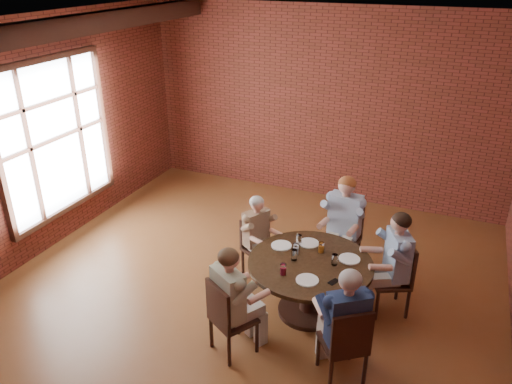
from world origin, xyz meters
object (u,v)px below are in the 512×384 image
at_px(diner_a, 392,263).
at_px(chair_b, 344,233).
at_px(dining_table, 310,277).
at_px(smartphone, 334,282).
at_px(chair_a, 397,275).
at_px(chair_c, 255,244).
at_px(chair_d, 227,316).
at_px(diner_b, 343,225).
at_px(diner_c, 258,238).
at_px(diner_d, 233,301).
at_px(chair_e, 346,343).
at_px(diner_e, 344,324).

height_order(diner_a, chair_b, diner_a).
relative_size(dining_table, smartphone, 10.80).
xyz_separation_m(chair_a, chair_c, (-1.92, 0.02, -0.04)).
xyz_separation_m(chair_c, smartphone, (1.31, -0.82, 0.28)).
distance_m(dining_table, chair_d, 1.20).
relative_size(chair_b, diner_b, 0.70).
xyz_separation_m(diner_a, chair_b, (-0.77, 0.78, -0.16)).
bearing_deg(chair_d, diner_c, -49.18).
distance_m(diner_a, smartphone, 0.92).
bearing_deg(smartphone, diner_d, -120.05).
distance_m(chair_a, chair_d, 2.21).
bearing_deg(smartphone, diner_c, 172.62).
height_order(chair_b, smartphone, chair_b).
xyz_separation_m(chair_a, chair_e, (-0.29, -1.43, -0.00)).
bearing_deg(diner_a, dining_table, -90.00).
bearing_deg(diner_c, chair_d, -141.20).
distance_m(chair_e, smartphone, 0.75).
distance_m(diner_c, chair_e, 2.12).
bearing_deg(chair_e, diner_a, -134.85).
xyz_separation_m(dining_table, diner_e, (0.63, -0.86, 0.14)).
distance_m(diner_a, chair_d, 2.13).
xyz_separation_m(chair_d, smartphone, (0.98, 0.74, 0.24)).
bearing_deg(diner_e, diner_b, -111.68).
relative_size(diner_d, smartphone, 9.60).
relative_size(chair_b, diner_d, 0.73).
xyz_separation_m(chair_d, diner_d, (0.04, 0.07, 0.16)).
bearing_deg(chair_e, chair_c, -78.03).
distance_m(diner_b, diner_c, 1.19).
relative_size(dining_table, chair_b, 1.54).
bearing_deg(dining_table, smartphone, -39.01).
relative_size(diner_a, chair_d, 1.45).
distance_m(diner_b, diner_d, 2.21).
relative_size(diner_a, smartphone, 9.76).
bearing_deg(chair_a, smartphone, -64.56).
xyz_separation_m(diner_c, chair_d, (0.27, -1.52, -0.10)).
relative_size(chair_a, chair_c, 1.09).
xyz_separation_m(diner_a, diner_b, (-0.78, 0.69, 0.02)).
xyz_separation_m(diner_b, diner_c, (-0.99, -0.65, -0.09)).
xyz_separation_m(chair_c, diner_e, (1.58, -1.38, 0.19)).
bearing_deg(diner_d, diner_a, -105.17).
height_order(dining_table, chair_a, chair_a).
bearing_deg(diner_d, diner_e, -144.55).
bearing_deg(chair_e, chair_a, -137.72).
distance_m(chair_a, chair_b, 1.13).
height_order(diner_c, diner_d, diner_d).
xyz_separation_m(chair_e, smartphone, (-0.32, 0.64, 0.24)).
height_order(chair_c, diner_d, diner_d).
xyz_separation_m(chair_b, diner_d, (-0.69, -2.19, 0.15)).
xyz_separation_m(dining_table, diner_c, (-0.88, 0.49, 0.08)).
bearing_deg(diner_d, dining_table, -90.00).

